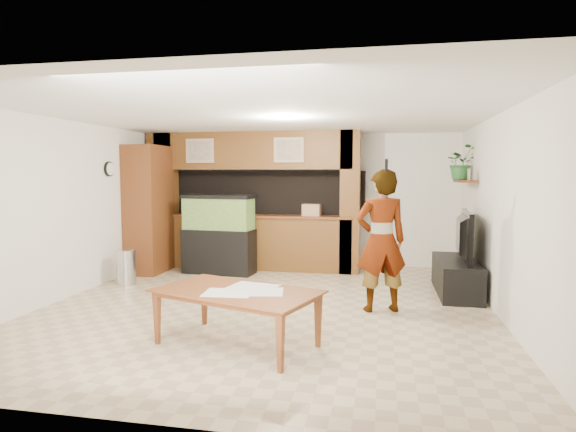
% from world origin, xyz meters
% --- Properties ---
extents(floor, '(6.50, 6.50, 0.00)m').
position_xyz_m(floor, '(0.00, 0.00, 0.00)').
color(floor, tan).
rests_on(floor, ground).
extents(ceiling, '(6.50, 6.50, 0.00)m').
position_xyz_m(ceiling, '(0.00, 0.00, 2.60)').
color(ceiling, white).
rests_on(ceiling, wall_back).
extents(wall_back, '(6.00, 0.00, 6.00)m').
position_xyz_m(wall_back, '(0.00, 3.25, 1.30)').
color(wall_back, white).
rests_on(wall_back, floor).
extents(wall_left, '(0.00, 6.50, 6.50)m').
position_xyz_m(wall_left, '(-3.00, 0.00, 1.30)').
color(wall_left, white).
rests_on(wall_left, floor).
extents(wall_right, '(0.00, 6.50, 6.50)m').
position_xyz_m(wall_right, '(3.00, 0.00, 1.30)').
color(wall_right, white).
rests_on(wall_right, floor).
extents(partition, '(4.20, 0.99, 2.60)m').
position_xyz_m(partition, '(-0.95, 2.64, 1.31)').
color(partition, brown).
rests_on(partition, floor).
extents(wall_clock, '(0.05, 0.25, 0.25)m').
position_xyz_m(wall_clock, '(-2.97, 1.00, 1.90)').
color(wall_clock, black).
rests_on(wall_clock, wall_left).
extents(wall_shelf, '(0.25, 0.90, 0.04)m').
position_xyz_m(wall_shelf, '(2.85, 1.95, 1.70)').
color(wall_shelf, brown).
rests_on(wall_shelf, wall_right).
extents(pantry_cabinet, '(0.58, 0.95, 2.33)m').
position_xyz_m(pantry_cabinet, '(-2.70, 1.85, 1.17)').
color(pantry_cabinet, brown).
rests_on(pantry_cabinet, floor).
extents(trash_can, '(0.31, 0.31, 0.58)m').
position_xyz_m(trash_can, '(-2.60, 0.80, 0.29)').
color(trash_can, '#B2B2B7').
rests_on(trash_can, floor).
extents(aquarium, '(1.30, 0.49, 1.44)m').
position_xyz_m(aquarium, '(-1.39, 1.95, 0.70)').
color(aquarium, black).
rests_on(aquarium, floor).
extents(tv_stand, '(0.57, 1.55, 0.52)m').
position_xyz_m(tv_stand, '(2.65, 1.21, 0.26)').
color(tv_stand, black).
rests_on(tv_stand, floor).
extents(television, '(0.27, 1.30, 0.75)m').
position_xyz_m(television, '(2.65, 1.21, 0.89)').
color(television, black).
rests_on(television, tv_stand).
extents(photo_frame, '(0.03, 0.13, 0.18)m').
position_xyz_m(photo_frame, '(2.85, 1.61, 1.81)').
color(photo_frame, tan).
rests_on(photo_frame, wall_shelf).
extents(potted_plant, '(0.66, 0.62, 0.58)m').
position_xyz_m(potted_plant, '(2.82, 2.20, 2.01)').
color(potted_plant, '#27622D').
rests_on(potted_plant, wall_shelf).
extents(person, '(0.79, 0.64, 1.88)m').
position_xyz_m(person, '(1.52, 0.04, 0.94)').
color(person, tan).
rests_on(person, floor).
extents(microphone, '(0.04, 0.11, 0.17)m').
position_xyz_m(microphone, '(1.57, -0.12, 1.93)').
color(microphone, black).
rests_on(microphone, person).
extents(dining_table, '(1.91, 1.44, 0.60)m').
position_xyz_m(dining_table, '(0.02, -1.60, 0.30)').
color(dining_table, brown).
rests_on(dining_table, floor).
extents(newspaper_a, '(0.51, 0.39, 0.01)m').
position_xyz_m(newspaper_a, '(-0.01, -1.71, 0.60)').
color(newspaper_a, silver).
rests_on(newspaper_a, dining_table).
extents(newspaper_b, '(0.54, 0.43, 0.01)m').
position_xyz_m(newspaper_b, '(0.29, -1.61, 0.60)').
color(newspaper_b, silver).
rests_on(newspaper_b, dining_table).
extents(newspaper_c, '(0.56, 0.46, 0.01)m').
position_xyz_m(newspaper_c, '(0.17, -1.40, 0.60)').
color(newspaper_c, silver).
rests_on(newspaper_c, dining_table).
extents(counter_box, '(0.34, 0.24, 0.22)m').
position_xyz_m(counter_box, '(0.24, 2.45, 1.15)').
color(counter_box, '#A37558').
rests_on(counter_box, partition).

